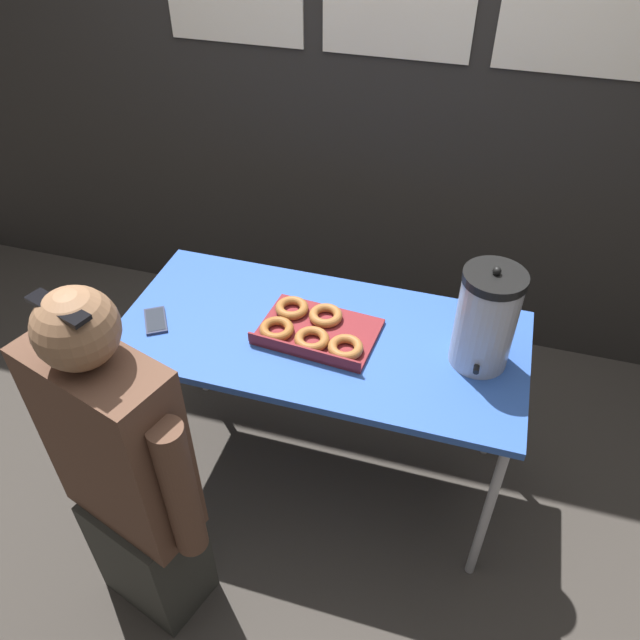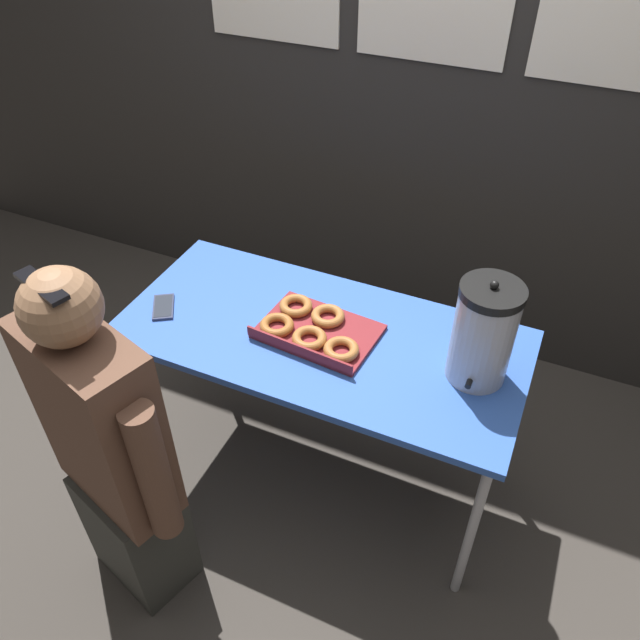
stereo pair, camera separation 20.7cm
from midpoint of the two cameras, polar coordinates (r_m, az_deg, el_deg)
ground_plane at (r=2.67m, az=2.33°, el=-13.40°), size 12.00×12.00×0.00m
back_wall at (r=2.73m, az=12.54°, el=22.89°), size 6.00×0.11×2.73m
folding_table at (r=2.15m, az=2.82°, el=-2.43°), size 1.38×0.65×0.75m
donut_box at (r=2.10m, az=2.20°, el=-1.00°), size 0.41×0.30×0.05m
coffee_urn at (r=1.95m, az=17.70°, el=-1.30°), size 0.19×0.22×0.37m
cell_phone at (r=2.26m, az=-11.61°, el=1.07°), size 0.13×0.15×0.01m
person_seated at (r=1.98m, az=-15.54°, el=-12.12°), size 0.54×0.32×1.31m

